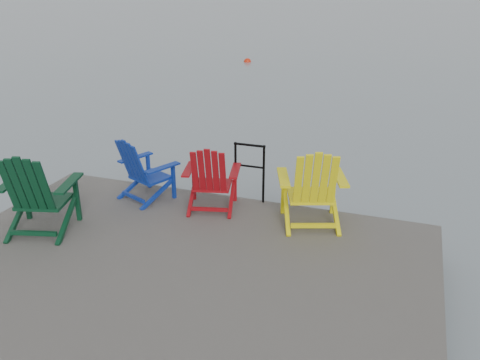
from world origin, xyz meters
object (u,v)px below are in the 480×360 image
(handrail, at_px, (249,167))
(chair_yellow, at_px, (313,186))
(chair_blue, at_px, (143,169))
(chair_red, at_px, (211,177))
(buoy_b, at_px, (247,62))
(chair_green, at_px, (37,192))

(handrail, height_order, chair_yellow, chair_yellow)
(chair_blue, bearing_deg, chair_red, 23.30)
(chair_blue, relative_size, chair_yellow, 0.86)
(handrail, relative_size, buoy_b, 2.74)
(chair_green, distance_m, buoy_b, 17.27)
(chair_yellow, bearing_deg, chair_green, -176.78)
(chair_red, height_order, chair_yellow, chair_yellow)
(chair_blue, xyz_separation_m, chair_yellow, (2.57, -0.02, 0.08))
(chair_blue, bearing_deg, chair_green, -94.69)
(chair_green, bearing_deg, chair_yellow, 7.28)
(chair_green, bearing_deg, handrail, 24.09)
(handrail, height_order, chair_green, chair_green)
(handrail, relative_size, chair_yellow, 0.80)
(chair_red, xyz_separation_m, buoy_b, (-4.63, 15.62, -1.00))
(chair_green, distance_m, chair_blue, 1.60)
(handrail, xyz_separation_m, chair_red, (-0.42, -0.48, -0.04))
(chair_yellow, bearing_deg, handrail, 135.63)
(chair_yellow, bearing_deg, chair_red, 160.20)
(buoy_b, bearing_deg, handrail, -71.53)
(handrail, bearing_deg, chair_red, -131.53)
(chair_blue, xyz_separation_m, buoy_b, (-3.53, 15.61, -0.99))
(handrail, distance_m, buoy_b, 15.99)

